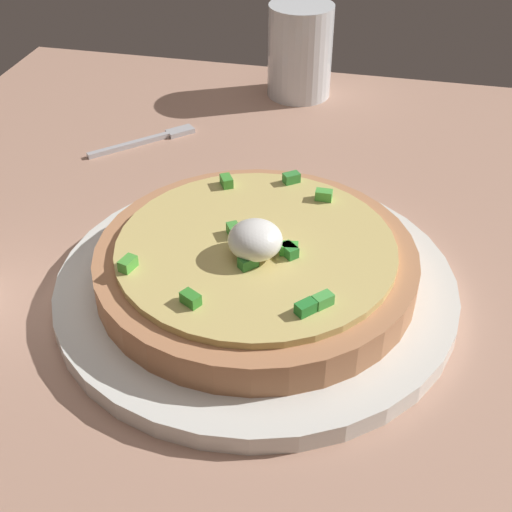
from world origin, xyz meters
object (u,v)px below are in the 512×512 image
cup_near (300,56)px  fork (151,139)px  plate (256,285)px  pizza (256,261)px

cup_near → fork: cup_near is taller
plate → fork: bearing=126.7°
plate → pizza: bearing=-77.5°
pizza → cup_near: size_ratio=2.28×
pizza → cup_near: 36.17cm
cup_near → fork: (-12.61, -14.84, -4.26)cm
fork → plate: bearing=-97.8°
pizza → cup_near: bearing=95.0°
pizza → fork: bearing=126.7°
plate → pizza: (0.01, -0.03, 2.26)cm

